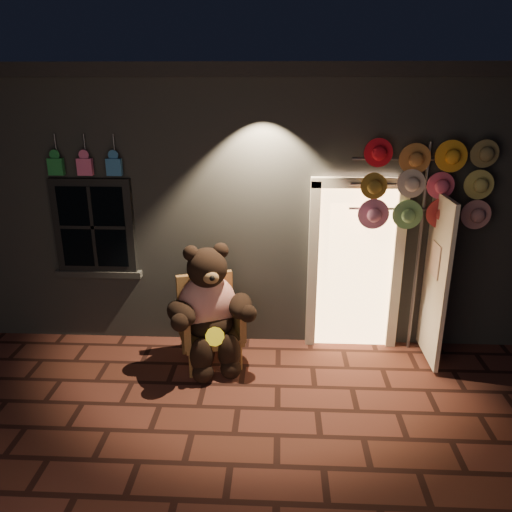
{
  "coord_description": "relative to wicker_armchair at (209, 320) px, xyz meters",
  "views": [
    {
      "loc": [
        0.4,
        -4.42,
        3.24
      ],
      "look_at": [
        0.14,
        1.0,
        1.35
      ],
      "focal_mm": 35.0,
      "sensor_mm": 36.0,
      "label": 1
    }
  ],
  "objects": [
    {
      "name": "ground",
      "position": [
        0.43,
        -0.99,
        -0.52
      ],
      "size": [
        60.0,
        60.0,
        0.0
      ],
      "primitive_type": "plane",
      "color": "#572A21",
      "rests_on": "ground"
    },
    {
      "name": "shop_building",
      "position": [
        0.43,
        3.0,
        1.21
      ],
      "size": [
        7.3,
        5.95,
        3.51
      ],
      "color": "slate",
      "rests_on": "ground"
    },
    {
      "name": "wicker_armchair",
      "position": [
        0.0,
        0.0,
        0.0
      ],
      "size": [
        0.88,
        0.84,
        1.05
      ],
      "rotation": [
        0.0,
        0.0,
        0.34
      ],
      "color": "#99653B",
      "rests_on": "ground"
    },
    {
      "name": "teddy_bear",
      "position": [
        0.03,
        -0.13,
        0.21
      ],
      "size": [
        1.04,
        0.98,
        1.52
      ],
      "rotation": [
        0.0,
        0.0,
        0.34
      ],
      "color": "red",
      "rests_on": "ground"
    },
    {
      "name": "hat_rack",
      "position": [
        2.5,
        0.28,
        1.58
      ],
      "size": [
        1.6,
        0.22,
        2.63
      ],
      "color": "#59595E",
      "rests_on": "ground"
    }
  ]
}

